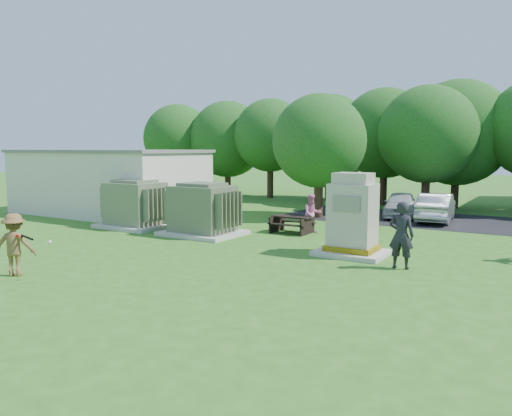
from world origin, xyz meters
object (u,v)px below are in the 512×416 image
Objects in this scene: batter at (15,245)px; transformer_right at (203,211)px; picnic_table at (292,222)px; person_at_picnic at (312,213)px; transformer_left at (135,205)px; person_by_generator at (401,235)px; generator_cabinet at (352,219)px; car_silver_a at (436,207)px; car_white at (401,204)px.

transformer_right is at bearing -125.79° from batter.
picnic_table is 1.02× the size of person_at_picnic.
transformer_left is 12.07m from person_by_generator.
transformer_left is 3.70m from transformer_right.
generator_cabinet is 0.65× the size of car_silver_a.
picnic_table is 7.70m from car_silver_a.
generator_cabinet is at bearing -2.76° from transformer_left.
generator_cabinet is at bearing 80.26° from car_silver_a.
car_white is (2.45, 6.99, 0.21)m from picnic_table.
picnic_table is (2.81, 2.25, -0.54)m from transformer_right.
batter is at bearing -132.97° from generator_cabinet.
transformer_left is 1.86× the size of picnic_table.
picnic_table is (-3.62, 2.73, -0.73)m from generator_cabinet.
generator_cabinet is at bearing -92.12° from person_at_picnic.
transformer_left is 10.14m from generator_cabinet.
batter is 0.88× the size of person_by_generator.
generator_cabinet is (6.43, -0.49, 0.19)m from transformer_right.
person_by_generator is (11.97, -1.48, -0.00)m from transformer_left.
batter is 1.07× the size of person_at_picnic.
car_white is at bearing 96.85° from generator_cabinet.
generator_cabinet reaches higher than transformer_right.
person_at_picnic reaches higher than picnic_table.
car_white is at bearing 60.35° from transformer_right.
transformer_left is at bearing 180.00° from transformer_right.
transformer_left is at bearing -99.86° from batter.
generator_cabinet is at bearing -4.34° from transformer_right.
batter reaches higher than car_white.
person_by_generator is at bearing -7.05° from transformer_left.
person_by_generator is 10.20m from car_silver_a.
transformer_left is 0.80× the size of car_white.
generator_cabinet is at bearing -95.21° from car_white.
person_by_generator is 11.14m from car_white.
car_silver_a is (10.79, 8.65, -0.30)m from transformer_left.
person_at_picnic is at bearing 53.27° from car_silver_a.
car_white is (5.61, 17.00, -0.21)m from batter.
transformer_right is at bearing 175.66° from generator_cabinet.
batter is at bearing -154.91° from person_at_picnic.
transformer_right reaches higher than batter.
person_by_generator is at bearing -177.14° from batter.
person_at_picnic reaches higher than car_white.
batter is 11.15m from person_at_picnic.
transformer_right is 4.42m from person_at_picnic.
car_silver_a is (0.66, 9.13, -0.49)m from generator_cabinet.
transformer_right is 0.80× the size of car_white.
car_silver_a is at bearing -30.02° from car_white.
transformer_right is 1.55× the size of person_by_generator.
transformer_right is 8.41m from person_by_generator.
transformer_right reaches higher than car_white.
transformer_right is 1.86× the size of picnic_table.
batter is 18.02m from car_silver_a.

